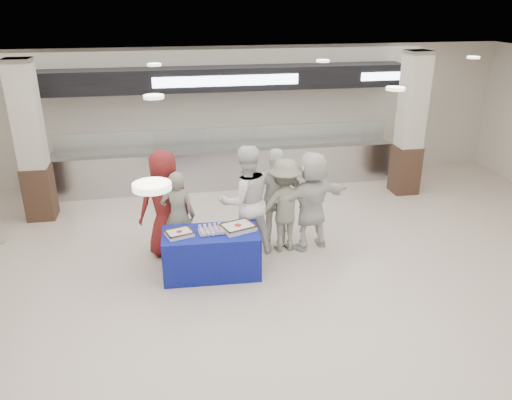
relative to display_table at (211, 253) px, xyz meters
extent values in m
plane|color=beige|center=(0.79, -1.28, -0.38)|extent=(14.00, 14.00, 0.00)
cube|color=#B4B6BB|center=(0.79, 4.12, 0.08)|extent=(8.00, 0.80, 0.90)
cube|color=#B4B6BB|center=(0.79, 4.12, 0.55)|extent=(8.00, 0.85, 0.04)
cube|color=white|center=(0.79, 3.82, 0.88)|extent=(7.60, 0.02, 0.50)
cube|color=black|center=(0.79, 4.12, 2.17)|extent=(8.40, 0.70, 0.50)
cube|color=white|center=(0.79, 3.76, 2.17)|extent=(3.20, 0.03, 0.22)
cube|color=white|center=(4.59, 3.76, 2.17)|extent=(1.40, 0.03, 0.18)
cube|color=#352218|center=(-3.21, 2.92, 0.18)|extent=(0.55, 0.55, 1.10)
cube|color=beige|center=(-3.21, 2.92, 1.78)|extent=(0.50, 0.50, 2.10)
cube|color=#352218|center=(4.79, 2.92, 0.18)|extent=(0.55, 0.55, 1.10)
cube|color=beige|center=(4.79, 2.92, 1.78)|extent=(0.50, 0.50, 2.10)
cube|color=#152295|center=(0.00, 0.00, 0.00)|extent=(1.59, 0.85, 0.75)
cube|color=white|center=(-0.49, -0.02, 0.41)|extent=(0.48, 0.42, 0.06)
cube|color=#432813|center=(-0.49, -0.02, 0.45)|extent=(0.48, 0.42, 0.02)
cylinder|color=#B22119|center=(-0.49, -0.02, 0.44)|extent=(0.11, 0.11, 0.01)
cube|color=white|center=(0.45, 0.02, 0.41)|extent=(0.60, 0.53, 0.08)
cube|color=#432813|center=(0.45, 0.02, 0.47)|extent=(0.60, 0.53, 0.02)
cylinder|color=#B22119|center=(0.45, 0.02, 0.46)|extent=(0.14, 0.14, 0.01)
cube|color=#ADADB2|center=(0.01, 0.03, 0.38)|extent=(0.42, 0.33, 0.02)
imported|color=maroon|center=(-0.69, 0.88, 0.57)|extent=(1.07, 0.87, 1.89)
imported|color=slate|center=(-0.48, 0.64, 0.42)|extent=(0.64, 0.49, 1.60)
imported|color=white|center=(0.68, 0.64, 0.61)|extent=(1.08, 0.92, 1.98)
imported|color=white|center=(1.27, 0.82, 0.54)|extent=(1.11, 0.54, 1.84)
imported|color=slate|center=(1.36, 0.64, 0.47)|extent=(1.15, 0.73, 1.70)
imported|color=white|center=(1.86, 0.64, 0.53)|extent=(1.76, 0.98, 1.81)
camera|label=1|loc=(-0.60, -7.20, 3.87)|focal=35.00mm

